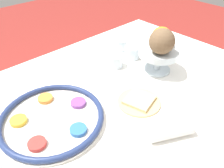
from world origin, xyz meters
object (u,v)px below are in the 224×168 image
Objects in this scene: cup_near at (120,44)px; coconut at (162,41)px; bread_plate at (139,101)px; napkin_roll at (170,131)px; orange_fruit at (161,37)px; cup_far at (115,61)px; cup_mid at (132,52)px; fruit_stand at (159,55)px; seder_plate at (52,118)px.

coconut is at bearing -98.96° from cup_near.
bread_plate is 0.18m from napkin_roll.
orange_fruit reaches higher than cup_far.
cup_far is (-0.12, -0.00, 0.00)m from cup_mid.
cup_near is 0.10m from cup_mid.
coconut is at bearing -99.15° from cup_mid.
fruit_stand is at bearing 42.77° from coconut.
napkin_roll reaches higher than seder_plate.
coconut is at bearing 44.03° from napkin_roll.
seder_plate is at bearing 176.76° from orange_fruit.
fruit_stand is 2.03× the size of orange_fruit.
coconut is 0.26m from bread_plate.
bread_plate is (-0.23, -0.09, -0.07)m from fruit_stand.
cup_far is at bearing 116.85° from coconut.
cup_far is (0.16, 0.42, 0.00)m from napkin_roll.
fruit_stand is 1.08× the size of bread_plate.
cup_far is (0.40, 0.11, 0.01)m from seder_plate.
orange_fruit is 0.53× the size of bread_plate.
bread_plate is 2.24× the size of cup_far.
seder_plate is at bearing 174.98° from fruit_stand.
bread_plate is 1.08× the size of napkin_roll.
fruit_stand is 0.20m from cup_far.
seder_plate is at bearing -168.01° from cup_mid.
fruit_stand reaches higher than bread_plate.
coconut reaches higher than cup_mid.
fruit_stand is at bearing -91.17° from cup_mid.
fruit_stand reaches higher than seder_plate.
seder_plate is 2.01× the size of fruit_stand.
napkin_roll is (-0.25, -0.24, -0.14)m from coconut.
napkin_roll is (-0.30, -0.28, -0.13)m from orange_fruit.
napkin_roll is at bearing -137.00° from orange_fruit.
napkin_roll is 0.60m from cup_near.
seder_plate is at bearing -158.32° from cup_near.
cup_far is (-0.14, 0.14, -0.12)m from orange_fruit.
seder_plate is 4.09× the size of orange_fruit.
orange_fruit is 0.82× the size of coconut.
orange_fruit is (0.02, 0.01, 0.07)m from fruit_stand.
fruit_stand reaches higher than napkin_roll.
orange_fruit is 0.24m from cup_far.
fruit_stand is 2.42× the size of cup_far.
orange_fruit is 0.43m from napkin_roll.
cup_far is at bearing 66.06° from bread_plate.
napkin_roll is at bearing -110.75° from cup_far.
fruit_stand is 0.08m from orange_fruit.
bread_plate is 0.43m from cup_near.
cup_mid is 0.12m from cup_far.
seder_plate is 0.42m from cup_far.
coconut is 0.71× the size of napkin_roll.
napkin_roll is 0.51m from cup_mid.
bread_plate is (-0.25, -0.11, -0.15)m from orange_fruit.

